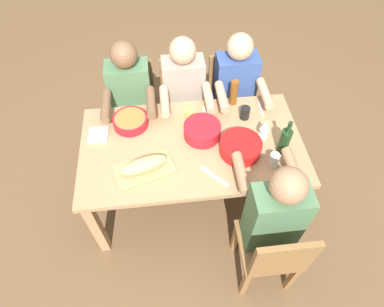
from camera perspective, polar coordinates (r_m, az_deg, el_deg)
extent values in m
plane|color=brown|center=(2.96, 0.00, -7.49)|extent=(8.00, 8.00, 0.00)
cube|color=#A87F56|center=(2.36, 0.00, 1.35)|extent=(1.61, 0.90, 0.04)
cube|color=#A87F56|center=(3.03, 13.33, 3.82)|extent=(0.07, 0.07, 0.70)
cube|color=#A87F56|center=(2.95, -15.47, 1.32)|extent=(0.07, 0.07, 0.70)
cube|color=#A87F56|center=(2.62, 17.66, -8.99)|extent=(0.07, 0.07, 0.70)
cube|color=#A87F56|center=(2.52, -16.43, -12.44)|extent=(0.07, 0.07, 0.70)
cube|color=olive|center=(3.04, -9.90, 7.26)|extent=(0.40, 0.40, 0.03)
cube|color=olive|center=(3.04, -10.48, 12.50)|extent=(0.38, 0.04, 0.40)
cube|color=olive|center=(3.08, -6.17, 2.39)|extent=(0.04, 0.04, 0.42)
cube|color=olive|center=(3.11, -12.42, 1.80)|extent=(0.04, 0.04, 0.42)
cube|color=olive|center=(3.31, -6.45, 6.86)|extent=(0.04, 0.04, 0.42)
cube|color=olive|center=(3.34, -12.30, 6.27)|extent=(0.04, 0.04, 0.42)
cylinder|color=#2D2D38|center=(3.04, -7.83, 1.67)|extent=(0.11, 0.11, 0.45)
cylinder|color=#2D2D38|center=(3.06, -10.81, 1.39)|extent=(0.11, 0.11, 0.45)
cube|color=#4C724C|center=(2.80, -10.70, 10.55)|extent=(0.34, 0.20, 0.55)
cylinder|color=brown|center=(2.51, -7.24, 8.95)|extent=(0.07, 0.30, 0.07)
cylinder|color=brown|center=(2.55, -14.94, 8.12)|extent=(0.07, 0.30, 0.07)
sphere|color=brown|center=(2.58, -11.96, 16.66)|extent=(0.21, 0.21, 0.21)
cube|color=olive|center=(3.04, -1.49, 8.04)|extent=(0.40, 0.40, 0.03)
cube|color=olive|center=(3.03, -1.92, 13.31)|extent=(0.38, 0.04, 0.40)
cube|color=olive|center=(3.10, 2.04, 3.11)|extent=(0.04, 0.04, 0.42)
cube|color=olive|center=(3.08, -4.25, 2.56)|extent=(0.04, 0.04, 0.42)
cube|color=olive|center=(3.33, 1.24, 7.52)|extent=(0.04, 0.04, 0.42)
cube|color=olive|center=(3.31, -4.65, 7.02)|extent=(0.04, 0.04, 0.42)
cylinder|color=#2D2D38|center=(3.05, 0.49, 2.42)|extent=(0.11, 0.11, 0.45)
cylinder|color=#2D2D38|center=(3.04, -2.51, 2.15)|extent=(0.11, 0.11, 0.45)
cube|color=gray|center=(2.80, -1.50, 11.41)|extent=(0.34, 0.20, 0.55)
cylinder|color=tan|center=(2.53, 2.94, 9.79)|extent=(0.07, 0.30, 0.07)
cylinder|color=tan|center=(2.51, -4.86, 9.17)|extent=(0.07, 0.30, 0.07)
sphere|color=tan|center=(2.57, -1.67, 17.65)|extent=(0.21, 0.21, 0.21)
cube|color=olive|center=(3.09, 6.81, 8.63)|extent=(0.40, 0.40, 0.03)
cube|color=olive|center=(3.09, 6.54, 13.82)|extent=(0.38, 0.04, 0.40)
cube|color=olive|center=(3.18, 10.00, 3.76)|extent=(0.04, 0.04, 0.42)
cube|color=olive|center=(3.11, 3.93, 3.27)|extent=(0.04, 0.04, 0.42)
cube|color=olive|center=(3.40, 8.74, 8.03)|extent=(0.04, 0.04, 0.42)
cube|color=olive|center=(3.34, 3.02, 7.65)|extent=(0.04, 0.04, 0.42)
cylinder|color=#2D2D38|center=(3.11, 8.63, 3.10)|extent=(0.11, 0.11, 0.45)
cylinder|color=#2D2D38|center=(3.08, 5.74, 2.86)|extent=(0.11, 0.11, 0.45)
cube|color=#334C8C|center=(2.86, 7.59, 11.98)|extent=(0.34, 0.20, 0.55)
cylinder|color=tan|center=(2.63, 12.70, 10.31)|extent=(0.07, 0.30, 0.07)
cylinder|color=tan|center=(2.55, 5.28, 9.94)|extent=(0.07, 0.30, 0.07)
sphere|color=tan|center=(2.64, 8.47, 18.10)|extent=(0.21, 0.21, 0.21)
cube|color=olive|center=(2.34, 13.30, -15.34)|extent=(0.40, 0.40, 0.03)
cube|color=olive|center=(2.09, 15.72, -17.60)|extent=(0.38, 0.04, 0.40)
cube|color=olive|center=(2.57, 7.64, -14.40)|extent=(0.04, 0.04, 0.42)
cube|color=olive|center=(2.65, 15.03, -13.27)|extent=(0.04, 0.04, 0.42)
cube|color=olive|center=(2.46, 9.29, -21.59)|extent=(0.04, 0.04, 0.42)
cube|color=olive|center=(2.54, 17.22, -20.11)|extent=(0.04, 0.04, 0.42)
cylinder|color=#2D2D38|center=(2.59, 9.44, -13.01)|extent=(0.11, 0.11, 0.45)
cylinder|color=#2D2D38|center=(2.63, 12.90, -12.50)|extent=(0.11, 0.11, 0.45)
cube|color=#4C724C|center=(2.11, 14.33, -10.83)|extent=(0.34, 0.20, 0.55)
cylinder|color=#9E7251|center=(2.09, 8.62, -3.43)|extent=(0.07, 0.30, 0.07)
cylinder|color=#9E7251|center=(2.19, 17.32, -2.47)|extent=(0.07, 0.30, 0.07)
sphere|color=#9E7251|center=(1.80, 16.64, -5.41)|extent=(0.21, 0.21, 0.21)
cylinder|color=#B21923|center=(2.49, -10.77, 5.59)|extent=(0.26, 0.26, 0.07)
cylinder|color=orange|center=(2.48, -10.85, 5.95)|extent=(0.23, 0.23, 0.02)
cylinder|color=#B21923|center=(2.36, 1.81, 4.03)|extent=(0.27, 0.27, 0.10)
cylinder|color=#2D7028|center=(2.34, 1.83, 4.57)|extent=(0.24, 0.24, 0.04)
cylinder|color=red|center=(2.29, 8.53, 1.14)|extent=(0.29, 0.29, 0.10)
cylinder|color=beige|center=(2.27, 8.62, 1.65)|extent=(0.26, 0.26, 0.03)
cube|color=tan|center=(2.22, -8.34, -2.81)|extent=(0.45, 0.33, 0.02)
ellipsoid|color=tan|center=(2.18, -8.50, -1.98)|extent=(0.34, 0.20, 0.09)
cylinder|color=#193819|center=(2.32, 15.95, 2.08)|extent=(0.08, 0.08, 0.20)
cylinder|color=#193819|center=(2.22, 16.77, 4.47)|extent=(0.03, 0.03, 0.09)
cylinder|color=brown|center=(2.59, 7.39, 10.59)|extent=(0.06, 0.06, 0.22)
cylinder|color=silver|center=(2.45, 12.32, 2.97)|extent=(0.07, 0.07, 0.01)
cylinder|color=silver|center=(2.42, 12.48, 3.59)|extent=(0.01, 0.01, 0.07)
cone|color=silver|center=(2.36, 12.82, 4.87)|extent=(0.08, 0.08, 0.08)
cylinder|color=gold|center=(2.48, -0.44, 6.81)|extent=(0.07, 0.07, 0.09)
cube|color=silver|center=(2.55, 2.41, 6.99)|extent=(0.03, 0.17, 0.01)
cylinder|color=black|center=(2.52, 9.30, 7.08)|extent=(0.07, 0.07, 0.10)
cube|color=silver|center=(2.64, 12.06, 7.62)|extent=(0.02, 0.17, 0.01)
cylinder|color=white|center=(2.26, 14.23, -1.09)|extent=(0.07, 0.07, 0.11)
cube|color=silver|center=(2.18, 3.98, -4.01)|extent=(0.17, 0.18, 0.01)
cube|color=white|center=(2.49, -16.14, 3.20)|extent=(0.15, 0.15, 0.02)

